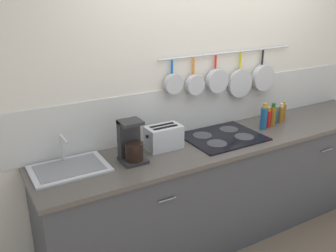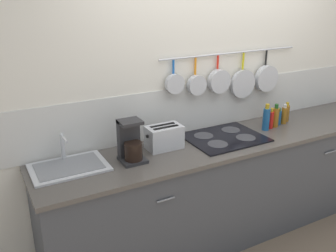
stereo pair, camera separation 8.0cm
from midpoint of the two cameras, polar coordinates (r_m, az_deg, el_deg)
The scene contains 14 objects.
ground_plane at distance 3.65m, azimuth 10.04°, elevation -15.29°, with size 12.00×12.00×0.00m, color brown.
wall_back at distance 3.36m, azimuth 7.74°, elevation 5.78°, with size 7.20×0.15×2.60m.
cabinet_base at distance 3.41m, azimuth 10.50°, elevation -9.22°, with size 3.33×0.60×0.89m.
countertop at distance 3.21m, azimuth 11.03°, elevation -2.05°, with size 3.37×0.62×0.03m.
sink_basin at distance 2.71m, azimuth -14.09°, elevation -5.90°, with size 0.53×0.36×0.21m.
coffee_maker at distance 2.71m, azimuth -4.86°, elevation -2.76°, with size 0.18×0.18×0.31m.
toaster at distance 2.91m, azimuth 0.20°, elevation -1.72°, with size 0.29×0.16×0.19m.
cooktop at distance 3.18m, azimuth 9.32°, elevation -1.72°, with size 0.63×0.51×0.01m.
bottle_dish_soap at distance 3.40m, azimuth 15.39°, elevation 1.09°, with size 0.06×0.06×0.24m.
bottle_vinegar at distance 3.46m, azimuth 16.04°, elevation 0.97°, with size 0.05×0.05×0.19m.
bottle_sesame_oil at distance 3.51m, azimuth 16.69°, elevation 1.35°, with size 0.06×0.06×0.21m.
bottle_olive_oil at distance 3.58m, azimuth 17.09°, elevation 1.28°, with size 0.05×0.05×0.16m.
bottle_cooking_wine at distance 3.62m, azimuth 17.87°, elevation 1.60°, with size 0.05×0.05×0.19m.
bottle_hot_sauce at distance 3.69m, azimuth 18.19°, elevation 1.90°, with size 0.05×0.05×0.19m.
Camera 2 is at (-1.89, -2.29, 2.12)m, focal length 40.00 mm.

